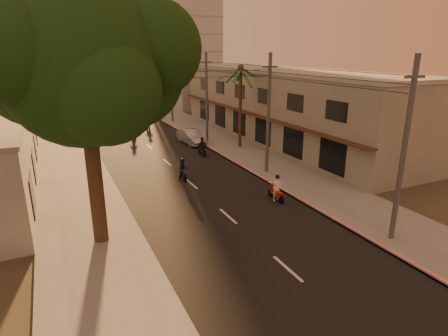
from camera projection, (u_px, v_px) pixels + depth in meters
The scene contains 19 objects.
ground at pixel (244, 231), 19.77m from camera, with size 160.00×160.00×0.00m, color #383023.
road at pixel (149, 147), 37.05m from camera, with size 10.00×140.00×0.02m, color black.
sidewalk_right at pixel (218, 139), 40.07m from camera, with size 5.00×140.00×0.12m, color slate.
sidewalk_left at pixel (68, 155), 34.00m from camera, with size 5.00×140.00×0.12m, color slate.
curb_stripe at pixel (217, 152), 34.76m from camera, with size 0.20×60.00×0.20m, color red.
shophouse_row at pixel (281, 104), 39.87m from camera, with size 8.80×34.20×7.30m.
distant_tower at pixel (181, 24), 70.45m from camera, with size 12.10×12.10×28.00m.
broadleaf_tree at pixel (92, 65), 16.41m from camera, with size 9.60×8.70×12.10m.
palm_tree at pixel (241, 73), 34.69m from camera, with size 5.00×5.00×8.20m.
utility_poles at pixel (206, 77), 37.60m from camera, with size 1.20×48.26×9.00m.
filler_right at pixel (193, 88), 63.42m from camera, with size 8.00×14.00×6.00m, color #A49F94.
filler_left_far at pixel (8, 89), 58.00m from camera, with size 8.00×14.00×7.00m, color #A49F94.
scooter_red at pixel (277, 189), 23.53m from camera, with size 0.67×1.78×1.74m.
scooter_mid_a at pixel (183, 170), 27.32m from camera, with size 0.87×1.73×1.69m.
scooter_mid_b at pixel (202, 147), 33.71m from camera, with size 0.98×1.78×1.74m.
scooter_far_a at pixel (133, 131), 40.55m from camera, with size 0.97×1.74×1.72m.
scooter_far_b at pixel (148, 123), 45.01m from camera, with size 1.47×1.55×1.65m.
parked_car at pixel (191, 137), 38.12m from camera, with size 1.86×4.54×1.46m, color #9C9EA4.
scooter_far_c at pixel (123, 110), 54.60m from camera, with size 1.07×1.70×1.72m.
Camera 1 is at (-8.55, -15.72, 9.08)m, focal length 30.00 mm.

